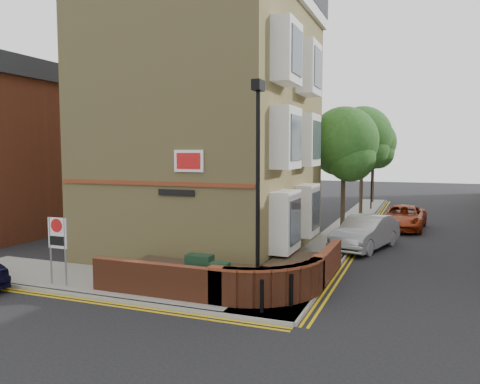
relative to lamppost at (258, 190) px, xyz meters
name	(u,v)px	position (x,y,z in m)	size (l,w,h in m)	color
ground	(189,312)	(-1.60, -1.20, -3.34)	(120.00, 120.00, 0.00)	black
pavement_corner	(116,283)	(-5.10, 0.30, -3.28)	(13.00, 3.00, 0.12)	gray
pavement_main	(348,227)	(0.40, 14.80, -3.28)	(2.00, 32.00, 0.12)	gray
kerb_side	(86,296)	(-5.10, -1.20, -3.28)	(13.00, 0.15, 0.12)	gray
kerb_main_near	(365,228)	(1.40, 14.80, -3.28)	(0.15, 32.00, 0.12)	gray
yellow_lines_side	(81,300)	(-5.10, -1.45, -3.34)	(13.00, 0.28, 0.01)	gold
yellow_lines_main	(370,229)	(1.65, 14.80, -3.34)	(0.28, 32.00, 0.01)	gold
corner_building	(214,111)	(-4.44, 6.80, 2.88)	(8.95, 10.40, 13.60)	tan
garden_wall	(224,288)	(-1.60, 1.30, -3.34)	(6.80, 6.00, 1.20)	brown
lamppost	(258,190)	(0.00, 0.00, 0.00)	(0.25, 0.50, 6.30)	black
utility_cabinet_large	(200,274)	(-1.90, 0.10, -2.62)	(0.80, 0.45, 1.20)	#16321D
utility_cabinet_small	(220,281)	(-1.10, -0.20, -2.67)	(0.55, 0.40, 1.10)	#16321D
bollard_near	(262,296)	(0.40, -0.80, -2.77)	(0.11, 0.11, 0.90)	black
bollard_far	(291,290)	(1.00, 0.00, -2.77)	(0.11, 0.11, 0.90)	black
zone_sign	(57,238)	(-6.60, -0.70, -1.70)	(0.72, 0.07, 2.20)	slate
side_building	(11,149)	(-16.60, 6.80, 1.20)	(6.40, 10.40, 9.00)	brown
tree_near	(344,146)	(0.40, 12.85, 1.36)	(3.64, 3.65, 6.70)	#382B1E
tree_mid	(362,140)	(0.40, 20.85, 1.85)	(4.03, 4.03, 7.42)	#382B1E
tree_far	(373,146)	(0.40, 28.85, 1.57)	(3.81, 3.81, 7.00)	#382B1E
traffic_light_assembly	(372,173)	(0.80, 23.80, -0.56)	(0.20, 0.16, 4.20)	black
silver_car_near	(365,232)	(2.00, 9.22, -2.58)	(1.62, 4.65, 1.53)	#9D9FA4
red_car_main	(403,217)	(3.40, 15.63, -2.67)	(2.25, 4.87, 1.35)	#9E3011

